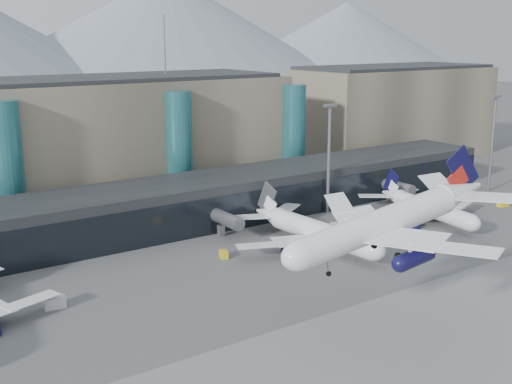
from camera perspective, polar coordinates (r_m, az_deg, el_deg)
ground at (r=100.00m, az=11.41°, el=-10.62°), size 900.00×900.00×0.00m
runway_strip at (r=91.41m, az=18.35°, el=-13.52°), size 400.00×40.00×0.04m
runway_markings at (r=91.40m, az=18.35°, el=-13.50°), size 128.00×1.00×0.02m
concourse at (r=141.91m, az=-5.42°, el=-0.92°), size 170.00×27.00×10.00m
terminal_main at (r=159.92m, az=-19.14°, el=3.89°), size 130.00×30.00×31.00m
terminal_east at (r=223.57m, az=12.07°, el=6.97°), size 70.00×30.00×31.00m
teal_towers at (r=148.22m, az=-13.67°, el=2.96°), size 116.40×19.40×46.00m
lightmast_mid at (r=149.04m, az=6.49°, el=3.49°), size 3.00×1.20×25.60m
lightmast_right at (r=180.79m, az=20.29°, el=4.53°), size 3.00×1.20×25.60m
hero_jet at (r=87.24m, az=12.43°, el=-1.72°), size 34.48×34.83×11.26m
jet_parked_mid at (r=128.18m, az=4.69°, el=-2.72°), size 37.10×36.46×11.97m
jet_parked_right at (r=150.29m, az=14.59°, el=-0.85°), size 32.78×32.87×10.66m
veh_a at (r=104.65m, az=-17.46°, el=-9.34°), size 3.42×2.23×1.80m
veh_b at (r=121.50m, az=-2.89°, el=-5.55°), size 2.13×2.64×1.32m
veh_c at (r=134.46m, az=11.25°, el=-3.71°), size 4.24×3.29×2.09m
veh_d at (r=155.96m, az=13.52°, el=-1.52°), size 2.01×2.76×1.41m
veh_e at (r=168.05m, az=21.09°, el=-0.95°), size 2.98×2.04×1.55m
veh_g at (r=136.97m, az=5.56°, el=-3.35°), size 1.53×2.35×1.30m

